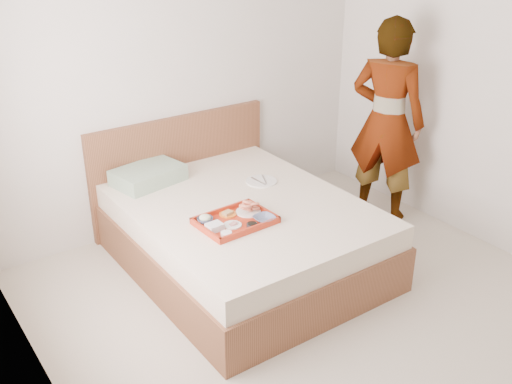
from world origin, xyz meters
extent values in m
cube|color=beige|center=(0.00, 0.00, 0.00)|extent=(3.50, 4.00, 0.01)
cube|color=silver|center=(0.00, 2.00, 1.30)|extent=(3.50, 0.01, 2.60)
cube|color=silver|center=(-1.75, 0.00, 1.30)|extent=(0.01, 4.00, 2.60)
cube|color=brown|center=(-0.11, 1.00, 0.27)|extent=(1.65, 2.00, 0.53)
cube|color=brown|center=(-0.11, 1.97, 0.47)|extent=(1.65, 0.06, 0.95)
cube|color=#90AF8C|center=(-0.51, 1.75, 0.59)|extent=(0.59, 0.45, 0.13)
cube|color=#AD2A13|center=(-0.32, 0.77, 0.55)|extent=(0.53, 0.40, 0.05)
cylinder|color=white|center=(-0.17, 0.83, 0.55)|extent=(0.19, 0.19, 0.01)
imported|color=#192647|center=(-0.15, 0.66, 0.56)|extent=(0.15, 0.15, 0.04)
cylinder|color=black|center=(-0.28, 0.64, 0.56)|extent=(0.08, 0.08, 0.03)
cylinder|color=white|center=(-0.37, 0.73, 0.55)|extent=(0.13, 0.13, 0.01)
cylinder|color=orange|center=(-0.31, 0.89, 0.55)|extent=(0.13, 0.13, 0.01)
imported|color=#192647|center=(-0.50, 0.88, 0.56)|extent=(0.12, 0.12, 0.04)
cube|color=silver|center=(-0.51, 0.75, 0.57)|extent=(0.11, 0.09, 0.05)
cylinder|color=white|center=(-0.48, 0.64, 0.56)|extent=(0.08, 0.08, 0.03)
cylinder|color=white|center=(0.24, 1.24, 0.54)|extent=(0.31, 0.31, 0.01)
imported|color=white|center=(1.38, 1.01, 0.88)|extent=(0.65, 0.76, 1.77)
camera|label=1|loc=(-2.31, -2.30, 2.48)|focal=41.73mm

